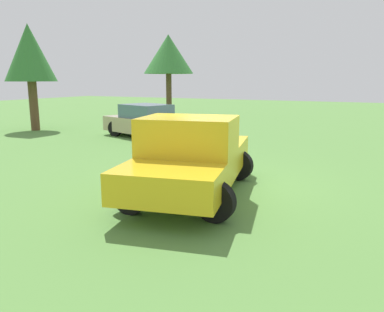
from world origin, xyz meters
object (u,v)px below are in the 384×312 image
sedan_near (149,122)px  pickup_truck (191,155)px  tree_back_right (29,54)px  tree_back_left (168,55)px

sedan_near → pickup_truck: bearing=-34.2°
pickup_truck → tree_back_right: tree_back_right is taller
tree_back_left → tree_back_right: (-2.47, -9.78, -0.46)m
tree_back_right → pickup_truck: bearing=-27.7°
pickup_truck → tree_back_right: size_ratio=0.95×
sedan_near → tree_back_right: size_ratio=0.95×
sedan_near → tree_back_right: 7.48m
pickup_truck → tree_back_right: (-12.41, 6.53, 2.93)m
tree_back_left → pickup_truck: bearing=-58.6°
sedan_near → tree_back_right: tree_back_right is taller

